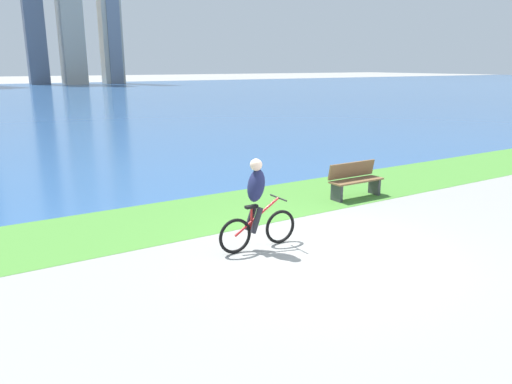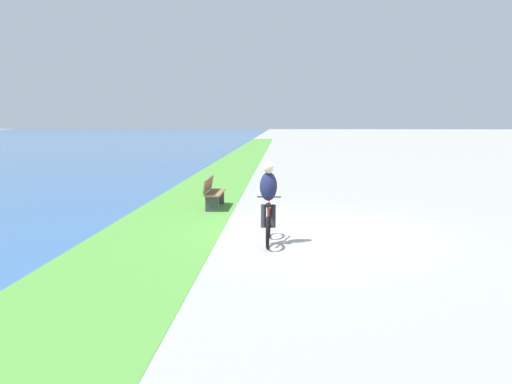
{
  "view_description": "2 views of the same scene",
  "coord_description": "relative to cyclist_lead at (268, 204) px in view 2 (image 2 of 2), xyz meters",
  "views": [
    {
      "loc": [
        -5.57,
        -6.43,
        3.32
      ],
      "look_at": [
        -0.86,
        1.02,
        1.04
      ],
      "focal_mm": 34.7,
      "sensor_mm": 36.0,
      "label": 1
    },
    {
      "loc": [
        -10.83,
        0.58,
        2.54
      ],
      "look_at": [
        -0.79,
        1.13,
        1.06
      ],
      "focal_mm": 33.75,
      "sensor_mm": 36.0,
      "label": 2
    }
  ],
  "objects": [
    {
      "name": "grass_strip_bayside",
      "position": [
        0.95,
        2.53,
        -0.84
      ],
      "size": [
        120.0,
        2.84,
        0.01
      ],
      "primitive_type": "cube",
      "color": "#478433",
      "rests_on": "ground"
    },
    {
      "name": "cyclist_lead",
      "position": [
        0.0,
        0.0,
        0.0
      ],
      "size": [
        1.64,
        0.52,
        1.7
      ],
      "color": "black",
      "rests_on": "ground"
    },
    {
      "name": "bench_near_path",
      "position": [
        4.08,
        1.76,
        -0.39
      ],
      "size": [
        1.5,
        0.47,
        0.9
      ],
      "color": "brown",
      "rests_on": "ground"
    },
    {
      "name": "ground_plane",
      "position": [
        0.95,
        -0.86,
        -0.84
      ],
      "size": [
        300.0,
        300.0,
        0.0
      ],
      "primitive_type": "plane",
      "color": "gray"
    }
  ]
}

